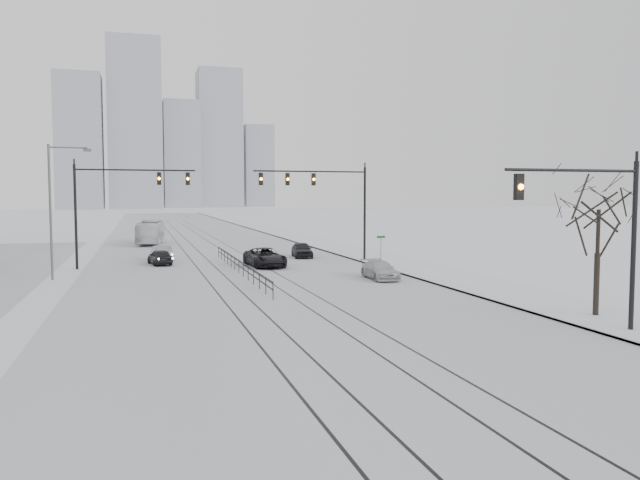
{
  "coord_description": "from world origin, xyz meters",
  "views": [
    {
      "loc": [
        -6.82,
        -14.63,
        5.63
      ],
      "look_at": [
        2.62,
        17.95,
        3.2
      ],
      "focal_mm": 35.0,
      "sensor_mm": 36.0,
      "label": 1
    }
  ],
  "objects": [
    {
      "name": "ground",
      "position": [
        0.0,
        0.0,
        0.0
      ],
      "size": [
        500.0,
        500.0,
        0.0
      ],
      "primitive_type": "plane",
      "color": "silver",
      "rests_on": "ground"
    },
    {
      "name": "road",
      "position": [
        0.0,
        60.0,
        0.01
      ],
      "size": [
        22.0,
        260.0,
        0.02
      ],
      "primitive_type": "cube",
      "color": "silver",
      "rests_on": "ground"
    },
    {
      "name": "sidewalk_east",
      "position": [
        13.5,
        60.0,
        0.08
      ],
      "size": [
        5.0,
        260.0,
        0.16
      ],
      "primitive_type": "cube",
      "color": "silver",
      "rests_on": "ground"
    },
    {
      "name": "curb",
      "position": [
        11.05,
        60.0,
        0.06
      ],
      "size": [
        0.1,
        260.0,
        0.12
      ],
      "primitive_type": "cube",
      "color": "gray",
      "rests_on": "ground"
    },
    {
      "name": "tram_rails",
      "position": [
        -0.0,
        40.0,
        0.02
      ],
      "size": [
        5.3,
        180.0,
        0.01
      ],
      "color": "black",
      "rests_on": "ground"
    },
    {
      "name": "skyline",
      "position": [
        5.02,
        273.63,
        30.65
      ],
      "size": [
        96.0,
        48.0,
        72.0
      ],
      "color": "#9B9EAA",
      "rests_on": "ground"
    },
    {
      "name": "traffic_mast_near",
      "position": [
        10.79,
        6.0,
        4.56
      ],
      "size": [
        6.1,
        0.37,
        7.0
      ],
      "color": "black",
      "rests_on": "ground"
    },
    {
      "name": "traffic_mast_ne",
      "position": [
        8.15,
        34.99,
        5.76
      ],
      "size": [
        9.6,
        0.37,
        8.0
      ],
      "color": "black",
      "rests_on": "ground"
    },
    {
      "name": "traffic_mast_nw",
      "position": [
        -8.52,
        36.0,
        5.57
      ],
      "size": [
        9.1,
        0.37,
        8.0
      ],
      "color": "black",
      "rests_on": "ground"
    },
    {
      "name": "street_light_west",
      "position": [
        -12.2,
        30.0,
        5.21
      ],
      "size": [
        2.73,
        0.25,
        9.0
      ],
      "color": "#595B60",
      "rests_on": "ground"
    },
    {
      "name": "bare_tree",
      "position": [
        13.2,
        9.0,
        4.49
      ],
      "size": [
        4.4,
        4.4,
        6.1
      ],
      "color": "black",
      "rests_on": "ground"
    },
    {
      "name": "median_fence",
      "position": [
        0.0,
        30.0,
        0.53
      ],
      "size": [
        0.06,
        24.0,
        1.0
      ],
      "color": "black",
      "rests_on": "ground"
    },
    {
      "name": "street_sign",
      "position": [
        11.8,
        32.0,
        1.61
      ],
      "size": [
        0.7,
        0.06,
        2.4
      ],
      "color": "#595B60",
      "rests_on": "ground"
    },
    {
      "name": "sedan_sb_inner",
      "position": [
        -5.3,
        37.3,
        0.63
      ],
      "size": [
        2.13,
        3.93,
        1.27
      ],
      "primitive_type": "imported",
      "rotation": [
        0.0,
        0.0,
        3.32
      ],
      "color": "black",
      "rests_on": "ground"
    },
    {
      "name": "sedan_sb_outer",
      "position": [
        -5.07,
        40.67,
        0.65
      ],
      "size": [
        1.84,
        4.07,
        1.29
      ],
      "primitive_type": "imported",
      "rotation": [
        0.0,
        0.0,
        3.27
      ],
      "color": "#999BA0",
      "rests_on": "ground"
    },
    {
      "name": "sedan_nb_front",
      "position": [
        2.62,
        33.54,
        0.74
      ],
      "size": [
        2.91,
        5.52,
        1.48
      ],
      "primitive_type": "imported",
      "rotation": [
        0.0,
        0.0,
        0.09
      ],
      "color": "black",
      "rests_on": "ground"
    },
    {
      "name": "sedan_nb_right",
      "position": [
        8.64,
        24.21,
        0.61
      ],
      "size": [
        1.83,
        4.24,
        1.22
      ],
      "primitive_type": "imported",
      "rotation": [
        0.0,
        0.0,
        -0.03
      ],
      "color": "#BABFC2",
      "rests_on": "ground"
    },
    {
      "name": "sedan_nb_far",
      "position": [
        7.28,
        39.95,
        0.69
      ],
      "size": [
        2.05,
        4.21,
        1.38
      ],
      "primitive_type": "imported",
      "rotation": [
        0.0,
        0.0,
        -0.11
      ],
      "color": "black",
      "rests_on": "ground"
    },
    {
      "name": "box_truck",
      "position": [
        -5.62,
        59.96,
        1.36
      ],
      "size": [
        3.53,
        9.96,
        2.72
      ],
      "primitive_type": "imported",
      "rotation": [
        0.0,
        0.0,
        3.01
      ],
      "color": "silver",
      "rests_on": "ground"
    }
  ]
}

